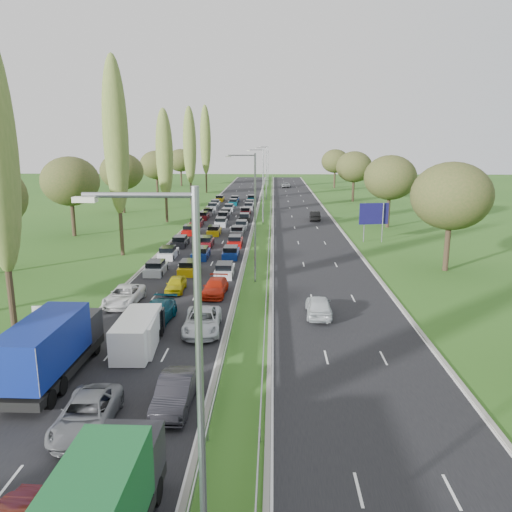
{
  "coord_description": "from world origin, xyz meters",
  "views": [
    {
      "loc": [
        6.18,
        -2.63,
        12.9
      ],
      "look_at": [
        4.43,
        47.42,
        1.5
      ],
      "focal_mm": 35.0,
      "sensor_mm": 36.0,
      "label": 1
    }
  ],
  "objects_px": {
    "blue_lorry": "(53,347)",
    "info_sign": "(44,316)",
    "direction_sign": "(374,215)",
    "white_van_front": "(138,332)",
    "white_van_rear": "(142,329)",
    "near_car_2": "(124,295)"
  },
  "relations": [
    {
      "from": "blue_lorry",
      "to": "white_van_front",
      "type": "relative_size",
      "value": 1.63
    },
    {
      "from": "white_van_rear",
      "to": "info_sign",
      "type": "xyz_separation_m",
      "value": [
        -7.13,
        1.49,
        0.31
      ]
    },
    {
      "from": "blue_lorry",
      "to": "direction_sign",
      "type": "relative_size",
      "value": 1.71
    },
    {
      "from": "near_car_2",
      "to": "white_van_front",
      "type": "xyz_separation_m",
      "value": [
        3.55,
        -8.94,
        0.38
      ]
    },
    {
      "from": "blue_lorry",
      "to": "white_van_rear",
      "type": "xyz_separation_m",
      "value": [
        3.59,
        5.02,
        -0.89
      ]
    },
    {
      "from": "white_van_rear",
      "to": "direction_sign",
      "type": "xyz_separation_m",
      "value": [
        21.67,
        35.36,
        2.51
      ]
    },
    {
      "from": "blue_lorry",
      "to": "info_sign",
      "type": "height_order",
      "value": "blue_lorry"
    },
    {
      "from": "blue_lorry",
      "to": "info_sign",
      "type": "xyz_separation_m",
      "value": [
        -3.53,
        6.51,
        -0.58
      ]
    },
    {
      "from": "blue_lorry",
      "to": "near_car_2",
      "type": "bearing_deg",
      "value": 90.78
    },
    {
      "from": "blue_lorry",
      "to": "info_sign",
      "type": "bearing_deg",
      "value": 119.05
    },
    {
      "from": "near_car_2",
      "to": "info_sign",
      "type": "xyz_separation_m",
      "value": [
        -3.48,
        -6.79,
        0.62
      ]
    },
    {
      "from": "blue_lorry",
      "to": "white_van_front",
      "type": "bearing_deg",
      "value": 51.84
    },
    {
      "from": "direction_sign",
      "to": "blue_lorry",
      "type": "bearing_deg",
      "value": -122.03
    },
    {
      "from": "direction_sign",
      "to": "white_van_front",
      "type": "bearing_deg",
      "value": -121.15
    },
    {
      "from": "white_van_front",
      "to": "info_sign",
      "type": "xyz_separation_m",
      "value": [
        -7.03,
        2.15,
        0.25
      ]
    },
    {
      "from": "white_van_front",
      "to": "white_van_rear",
      "type": "relative_size",
      "value": 1.06
    },
    {
      "from": "blue_lorry",
      "to": "white_van_rear",
      "type": "relative_size",
      "value": 1.72
    },
    {
      "from": "near_car_2",
      "to": "blue_lorry",
      "type": "relative_size",
      "value": 0.59
    },
    {
      "from": "blue_lorry",
      "to": "info_sign",
      "type": "relative_size",
      "value": 4.23
    },
    {
      "from": "near_car_2",
      "to": "white_van_rear",
      "type": "relative_size",
      "value": 1.01
    },
    {
      "from": "near_car_2",
      "to": "white_van_rear",
      "type": "height_order",
      "value": "white_van_rear"
    },
    {
      "from": "white_van_front",
      "to": "white_van_rear",
      "type": "distance_m",
      "value": 0.67
    }
  ]
}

